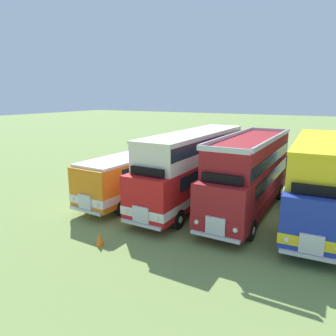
{
  "coord_description": "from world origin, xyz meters",
  "views": [
    {
      "loc": [
        2.48,
        -17.37,
        6.67
      ],
      "look_at": [
        -7.27,
        0.42,
        1.97
      ],
      "focal_mm": 33.46,
      "sensor_mm": 36.0,
      "label": 1
    }
  ],
  "objects_px": {
    "bus_fourth_in_row": "(318,177)",
    "bus_third_in_row": "(250,173)",
    "bus_second_in_row": "(194,164)",
    "cone_near_end": "(100,239)",
    "bus_first_in_row": "(142,171)"
  },
  "relations": [
    {
      "from": "bus_fourth_in_row",
      "to": "bus_third_in_row",
      "type": "bearing_deg",
      "value": -176.34
    },
    {
      "from": "bus_second_in_row",
      "to": "cone_near_end",
      "type": "height_order",
      "value": "bus_second_in_row"
    },
    {
      "from": "bus_second_in_row",
      "to": "bus_fourth_in_row",
      "type": "distance_m",
      "value": 7.08
    },
    {
      "from": "bus_first_in_row",
      "to": "bus_second_in_row",
      "type": "height_order",
      "value": "bus_second_in_row"
    },
    {
      "from": "bus_first_in_row",
      "to": "bus_third_in_row",
      "type": "xyz_separation_m",
      "value": [
        7.09,
        0.44,
        0.6
      ]
    },
    {
      "from": "bus_first_in_row",
      "to": "bus_fourth_in_row",
      "type": "xyz_separation_m",
      "value": [
        10.62,
        0.67,
        0.72
      ]
    },
    {
      "from": "bus_fourth_in_row",
      "to": "cone_near_end",
      "type": "distance_m",
      "value": 11.58
    },
    {
      "from": "bus_fourth_in_row",
      "to": "bus_first_in_row",
      "type": "bearing_deg",
      "value": -176.39
    },
    {
      "from": "bus_fourth_in_row",
      "to": "cone_near_end",
      "type": "height_order",
      "value": "bus_fourth_in_row"
    },
    {
      "from": "bus_first_in_row",
      "to": "bus_second_in_row",
      "type": "distance_m",
      "value": 3.66
    },
    {
      "from": "bus_first_in_row",
      "to": "cone_near_end",
      "type": "height_order",
      "value": "bus_first_in_row"
    },
    {
      "from": "bus_second_in_row",
      "to": "bus_third_in_row",
      "type": "relative_size",
      "value": 1.11
    },
    {
      "from": "bus_second_in_row",
      "to": "cone_near_end",
      "type": "bearing_deg",
      "value": -99.11
    },
    {
      "from": "bus_second_in_row",
      "to": "bus_third_in_row",
      "type": "height_order",
      "value": "bus_third_in_row"
    },
    {
      "from": "bus_third_in_row",
      "to": "bus_first_in_row",
      "type": "bearing_deg",
      "value": -176.41
    }
  ]
}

